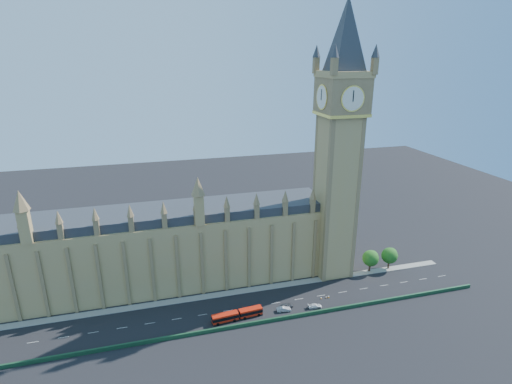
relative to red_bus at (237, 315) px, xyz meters
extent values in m
plane|color=black|center=(2.01, 4.85, -1.42)|extent=(400.00, 400.00, 0.00)
cube|color=tan|center=(-22.99, 26.85, 11.08)|extent=(120.00, 20.00, 25.00)
cube|color=#2D3035|center=(-22.99, 26.85, 25.08)|extent=(120.00, 18.00, 3.00)
cube|color=tan|center=(40.01, 18.85, 27.58)|extent=(12.00, 12.00, 58.00)
cube|color=olive|center=(40.01, 18.85, 62.58)|extent=(14.00, 14.00, 12.00)
cylinder|color=silver|center=(40.01, 11.70, 62.58)|extent=(7.20, 0.30, 7.20)
cube|color=tan|center=(40.01, 18.85, 69.58)|extent=(14.50, 14.50, 2.00)
cube|color=#1E4C2D|center=(2.01, -4.15, -0.82)|extent=(160.00, 0.60, 1.20)
cube|color=gray|center=(2.01, 14.35, -1.34)|extent=(160.00, 3.00, 0.16)
cylinder|color=#382619|center=(54.01, 14.85, 0.58)|extent=(0.70, 0.70, 4.00)
sphere|color=#1C4813|center=(54.01, 14.85, 4.08)|extent=(6.00, 6.00, 6.00)
sphere|color=#1C4813|center=(54.81, 15.15, 4.68)|extent=(4.38, 4.38, 4.38)
cylinder|color=#382619|center=(62.01, 14.85, 0.58)|extent=(0.70, 0.70, 4.00)
sphere|color=#1C4813|center=(62.01, 14.85, 4.08)|extent=(6.00, 6.00, 6.00)
sphere|color=#1C4813|center=(62.81, 15.15, 4.68)|extent=(4.38, 4.38, 4.38)
cube|color=red|center=(-3.83, -0.32, -0.07)|extent=(8.24, 2.91, 2.69)
cube|color=red|center=(4.30, 0.36, -0.07)|extent=(7.34, 2.83, 2.69)
cube|color=black|center=(-3.83, -0.32, 0.25)|extent=(8.29, 2.96, 1.02)
cube|color=black|center=(4.30, 0.36, 0.25)|extent=(7.40, 2.89, 1.02)
cylinder|color=black|center=(0.01, 0.00, -0.21)|extent=(0.92, 2.21, 2.15)
cylinder|color=black|center=(-6.32, -1.65, -0.97)|extent=(0.92, 0.34, 0.90)
cylinder|color=black|center=(-6.50, 0.58, -0.97)|extent=(0.92, 0.34, 0.90)
cylinder|color=black|center=(-1.16, -1.22, -0.97)|extent=(0.92, 0.34, 0.90)
cylinder|color=black|center=(-1.35, 1.01, -0.97)|extent=(0.92, 0.34, 0.90)
cylinder|color=black|center=(2.11, -0.95, -0.97)|extent=(0.92, 0.34, 0.90)
cylinder|color=black|center=(1.92, 1.29, -0.97)|extent=(0.92, 0.34, 0.90)
cylinder|color=black|center=(6.69, -0.57, -0.97)|extent=(0.92, 0.34, 0.90)
cylinder|color=black|center=(6.50, 1.67, -0.97)|extent=(0.92, 0.34, 0.90)
imported|color=#393B40|center=(16.31, 1.43, -0.65)|extent=(4.69, 2.34, 1.53)
imported|color=#9EA1A6|center=(15.02, -0.07, -0.67)|extent=(4.68, 2.14, 1.49)
imported|color=silver|center=(25.25, -0.98, -0.76)|extent=(4.64, 2.16, 1.31)
cube|color=black|center=(16.01, 1.22, -1.40)|extent=(0.58, 0.58, 0.04)
cone|color=red|center=(16.01, 1.22, -1.03)|extent=(0.64, 0.64, 0.78)
cylinder|color=white|center=(16.01, 1.22, -0.91)|extent=(0.38, 0.38, 0.13)
cube|color=black|center=(31.87, 3.03, -1.40)|extent=(0.48, 0.48, 0.05)
cone|color=orange|center=(31.87, 3.03, -1.02)|extent=(0.53, 0.53, 0.80)
cylinder|color=white|center=(31.87, 3.03, -0.90)|extent=(0.39, 0.39, 0.14)
cube|color=black|center=(29.22, 3.06, -1.40)|extent=(0.46, 0.46, 0.04)
cone|color=orange|center=(29.22, 3.06, -1.09)|extent=(0.51, 0.51, 0.66)
cylinder|color=white|center=(29.22, 3.06, -0.99)|extent=(0.32, 0.32, 0.11)
cube|color=black|center=(31.06, 3.01, -1.40)|extent=(0.39, 0.39, 0.04)
cone|color=orange|center=(31.06, 3.01, -1.08)|extent=(0.43, 0.43, 0.68)
cylinder|color=white|center=(31.06, 3.01, -0.98)|extent=(0.33, 0.33, 0.12)
camera|label=1|loc=(-21.69, -101.13, 74.88)|focal=28.00mm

